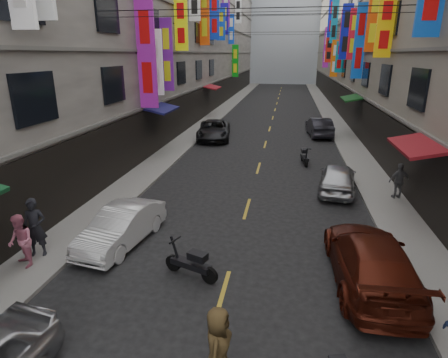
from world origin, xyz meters
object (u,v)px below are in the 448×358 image
(pedestrian_lnear, at_px, (35,227))
(car_right_near, at_px, (370,260))
(pedestrian_lfar, at_px, (21,241))
(pedestrian_crossing, at_px, (218,347))
(scooter_crossing, at_px, (192,264))
(car_left_mid, at_px, (122,226))
(pedestrian_rfar, at_px, (399,181))
(car_right_far, at_px, (319,127))
(scooter_far_right, at_px, (305,157))
(car_left_far, at_px, (214,130))
(car_right_mid, at_px, (338,178))

(pedestrian_lnear, bearing_deg, car_right_near, -14.23)
(pedestrian_lfar, height_order, pedestrian_crossing, pedestrian_lfar)
(scooter_crossing, distance_m, car_left_mid, 3.26)
(pedestrian_lfar, relative_size, pedestrian_rfar, 1.03)
(car_right_far, relative_size, pedestrian_lnear, 2.34)
(scooter_far_right, bearing_deg, car_left_far, -48.51)
(scooter_far_right, xyz_separation_m, car_right_near, (1.39, -12.14, 0.30))
(scooter_far_right, bearing_deg, pedestrian_lnear, 47.57)
(pedestrian_crossing, bearing_deg, car_right_mid, -15.52)
(car_right_mid, bearing_deg, scooter_crossing, 66.44)
(car_left_mid, bearing_deg, car_right_far, 77.02)
(car_left_mid, xyz_separation_m, pedestrian_lnear, (-2.22, -1.34, 0.42))
(car_right_near, xyz_separation_m, pedestrian_lfar, (-10.12, -1.01, 0.21))
(car_left_far, distance_m, pedestrian_lfar, 19.03)
(scooter_crossing, relative_size, car_left_far, 0.34)
(scooter_crossing, relative_size, car_right_far, 0.39)
(car_right_near, xyz_separation_m, pedestrian_crossing, (-3.59, -4.08, 0.11))
(pedestrian_crossing, bearing_deg, car_left_far, 12.80)
(car_left_mid, relative_size, pedestrian_rfar, 2.46)
(pedestrian_lfar, bearing_deg, car_right_far, 101.05)
(scooter_far_right, height_order, pedestrian_rfar, pedestrian_rfar)
(pedestrian_lnear, bearing_deg, car_left_mid, 14.95)
(pedestrian_rfar, distance_m, pedestrian_crossing, 12.50)
(car_left_mid, relative_size, pedestrian_lfar, 2.39)
(scooter_crossing, bearing_deg, scooter_far_right, 5.26)
(car_left_mid, distance_m, car_right_mid, 10.24)
(scooter_crossing, bearing_deg, car_left_mid, 82.37)
(pedestrian_rfar, bearing_deg, car_right_far, -95.02)
(scooter_far_right, xyz_separation_m, car_right_mid, (1.36, -4.56, 0.24))
(scooter_far_right, distance_m, car_right_mid, 4.76)
(scooter_far_right, height_order, car_left_mid, car_left_mid)
(scooter_far_right, height_order, car_left_far, car_left_far)
(pedestrian_lnear, xyz_separation_m, pedestrian_lfar, (-0.01, -0.69, -0.13))
(pedestrian_lfar, bearing_deg, car_left_mid, 78.45)
(car_left_mid, relative_size, car_left_far, 0.77)
(scooter_crossing, xyz_separation_m, pedestrian_crossing, (1.44, -3.52, 0.41))
(pedestrian_rfar, bearing_deg, scooter_crossing, 29.24)
(car_right_near, bearing_deg, scooter_far_right, -85.30)
(car_right_near, relative_size, car_right_mid, 1.27)
(pedestrian_lnear, xyz_separation_m, pedestrian_rfar, (12.59, 7.17, -0.15))
(car_left_mid, bearing_deg, pedestrian_crossing, -40.78)
(car_left_mid, relative_size, car_right_mid, 0.98)
(scooter_far_right, relative_size, car_right_mid, 0.45)
(scooter_crossing, relative_size, car_right_mid, 0.43)
(scooter_crossing, height_order, pedestrian_crossing, pedestrian_crossing)
(car_right_mid, relative_size, pedestrian_rfar, 2.51)
(scooter_far_right, bearing_deg, pedestrian_crossing, 74.80)
(car_left_far, height_order, car_right_near, car_right_near)
(car_right_mid, relative_size, pedestrian_lfar, 2.44)
(car_right_mid, bearing_deg, car_right_far, -82.16)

